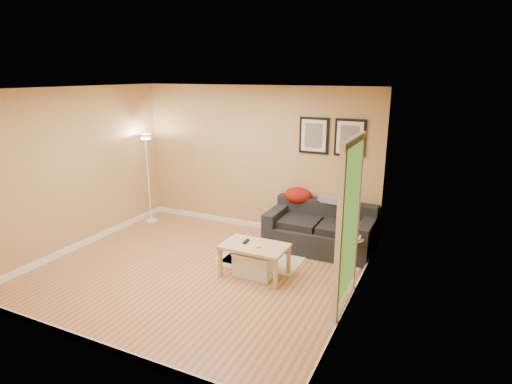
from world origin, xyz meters
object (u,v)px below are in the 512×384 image
floor_lamp (148,181)px  side_table (352,253)px  storage_bin (255,263)px  book_stack (354,235)px  coffee_table (255,260)px  sofa (320,228)px

floor_lamp → side_table: bearing=-5.4°
storage_bin → book_stack: book_stack is taller
coffee_table → side_table: (1.20, 0.81, 0.01)m
sofa → storage_bin: sofa is taller
side_table → floor_lamp: floor_lamp is taller
storage_bin → sofa: bearing=66.1°
sofa → coffee_table: 1.41m
storage_bin → book_stack: (1.21, 0.81, 0.35)m
storage_bin → floor_lamp: floor_lamp is taller
sofa → book_stack: size_ratio=6.54×
coffee_table → book_stack: 1.50m
coffee_table → book_stack: book_stack is taller
sofa → side_table: 0.81m
storage_bin → book_stack: 1.50m
storage_bin → side_table: (1.20, 0.79, 0.07)m
sofa → coffee_table: bearing=-113.7°
storage_bin → book_stack: bearing=33.7°
sofa → book_stack: 0.81m
side_table → floor_lamp: (-4.02, 0.38, 0.57)m
coffee_table → storage_bin: coffee_table is taller
sofa → side_table: (0.64, -0.48, -0.13)m
coffee_table → sofa: bearing=57.9°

